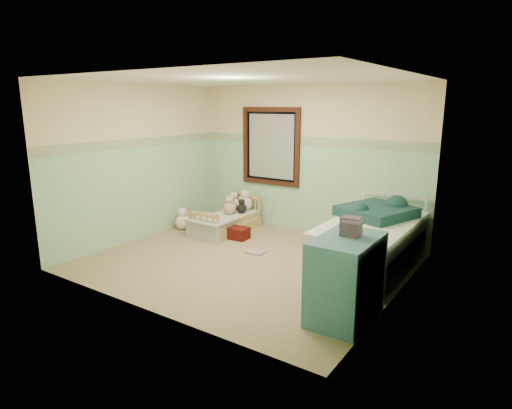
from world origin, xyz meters
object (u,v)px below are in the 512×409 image
Objects in this scene: dresser at (346,278)px; floor_book at (256,252)px; twin_bed_frame at (370,261)px; red_pillow at (239,233)px; plush_floor_cream at (183,222)px; plush_floor_tan at (193,222)px; toddler_bed_frame at (227,226)px.

floor_book is (-1.90, 1.16, -0.43)m from dresser.
twin_bed_frame reaches higher than red_pillow.
plush_floor_cream reaches higher than plush_floor_tan.
plush_floor_tan is (0.09, 0.17, -0.02)m from plush_floor_cream.
twin_bed_frame is at bearing 100.06° from dresser.
floor_book is at bearing -31.70° from toddler_bed_frame.
dresser reaches higher than plush_floor_tan.
twin_bed_frame is 6.38× the size of red_pillow.
floor_book is (-1.63, -0.34, -0.10)m from twin_bed_frame.
plush_floor_cream is 0.14× the size of twin_bed_frame.
toddler_bed_frame is 0.80m from plush_floor_cream.
plush_floor_cream is 1.16m from red_pillow.
plush_floor_tan reaches higher than red_pillow.
dresser is at bearing -21.62° from plush_floor_cream.
toddler_bed_frame is 3.50m from dresser.
twin_bed_frame reaches higher than toddler_bed_frame.
dresser is at bearing -31.88° from red_pillow.
plush_floor_tan is at bearing 176.93° from red_pillow.
plush_floor_cream is 3.41m from twin_bed_frame.
plush_floor_tan is 0.71× the size of red_pillow.
plush_floor_cream is at bearing 163.82° from floor_book.
twin_bed_frame is 2.26m from red_pillow.
plush_floor_tan reaches higher than toddler_bed_frame.
floor_book is at bearing 148.67° from dresser.
dresser is (3.59, -1.62, 0.33)m from plush_floor_tan.
twin_bed_frame is at bearing -6.80° from toddler_bed_frame.
plush_floor_cream is at bearing -153.08° from toddler_bed_frame.
dresser reaches higher than floor_book.
plush_floor_cream reaches higher than red_pillow.
plush_floor_tan is 0.11× the size of twin_bed_frame.
plush_floor_cream is at bearing -174.59° from red_pillow.
red_pillow is 1.12× the size of floor_book.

